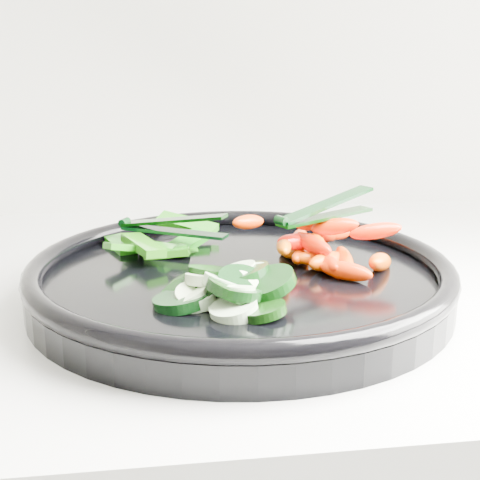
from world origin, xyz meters
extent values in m
cylinder|color=black|center=(0.45, 1.63, 0.94)|extent=(0.43, 0.43, 0.02)
torus|color=black|center=(0.45, 1.63, 0.96)|extent=(0.44, 0.44, 0.02)
cylinder|color=black|center=(0.41, 1.57, 0.96)|extent=(0.05, 0.05, 0.03)
cylinder|color=beige|center=(0.40, 1.56, 0.96)|extent=(0.04, 0.04, 0.02)
cylinder|color=black|center=(0.45, 1.53, 0.96)|extent=(0.05, 0.05, 0.02)
cylinder|color=beige|center=(0.43, 1.53, 0.96)|extent=(0.05, 0.05, 0.02)
cylinder|color=black|center=(0.41, 1.60, 0.96)|extent=(0.06, 0.06, 0.02)
cylinder|color=beige|center=(0.41, 1.58, 0.96)|extent=(0.04, 0.04, 0.02)
cylinder|color=black|center=(0.39, 1.56, 0.96)|extent=(0.06, 0.06, 0.02)
cylinder|color=#D5F2C1|center=(0.40, 1.56, 0.96)|extent=(0.04, 0.04, 0.01)
cylinder|color=black|center=(0.40, 1.57, 0.96)|extent=(0.06, 0.06, 0.03)
cylinder|color=#D8F3C2|center=(0.40, 1.56, 0.96)|extent=(0.04, 0.04, 0.02)
cylinder|color=black|center=(0.46, 1.56, 0.97)|extent=(0.05, 0.05, 0.03)
cylinder|color=#D8EFBF|center=(0.45, 1.58, 0.97)|extent=(0.03, 0.04, 0.02)
cylinder|color=black|center=(0.42, 1.59, 0.97)|extent=(0.07, 0.07, 0.02)
cylinder|color=beige|center=(0.41, 1.58, 0.97)|extent=(0.04, 0.04, 0.02)
cylinder|color=black|center=(0.43, 1.55, 0.97)|extent=(0.04, 0.05, 0.03)
cylinder|color=beige|center=(0.43, 1.56, 0.97)|extent=(0.04, 0.04, 0.03)
cylinder|color=black|center=(0.44, 1.56, 0.97)|extent=(0.06, 0.05, 0.03)
cylinder|color=#E6FBC8|center=(0.44, 1.56, 0.97)|extent=(0.04, 0.04, 0.02)
cylinder|color=black|center=(0.44, 1.58, 0.97)|extent=(0.06, 0.06, 0.02)
cylinder|color=#D7EDBE|center=(0.44, 1.59, 0.97)|extent=(0.04, 0.04, 0.02)
cylinder|color=black|center=(0.43, 1.55, 0.97)|extent=(0.05, 0.05, 0.02)
cylinder|color=#E1F7C5|center=(0.43, 1.55, 0.97)|extent=(0.04, 0.04, 0.01)
ellipsoid|color=#FD4B00|center=(0.54, 1.64, 0.96)|extent=(0.02, 0.04, 0.02)
ellipsoid|color=#FF5D00|center=(0.53, 1.63, 0.96)|extent=(0.05, 0.05, 0.03)
ellipsoid|color=#F11700|center=(0.54, 1.60, 0.96)|extent=(0.05, 0.04, 0.02)
ellipsoid|color=#E35200|center=(0.50, 1.67, 0.96)|extent=(0.03, 0.05, 0.03)
ellipsoid|color=#E04000|center=(0.57, 1.62, 0.96)|extent=(0.04, 0.05, 0.03)
ellipsoid|color=#FF2E00|center=(0.51, 1.65, 0.96)|extent=(0.03, 0.04, 0.02)
ellipsoid|color=red|center=(0.53, 1.62, 0.96)|extent=(0.02, 0.05, 0.02)
ellipsoid|color=#EF5700|center=(0.52, 1.64, 0.96)|extent=(0.05, 0.02, 0.02)
ellipsoid|color=#FE1500|center=(0.55, 1.72, 0.96)|extent=(0.02, 0.04, 0.02)
ellipsoid|color=#E64F00|center=(0.52, 1.70, 0.96)|extent=(0.03, 0.05, 0.02)
ellipsoid|color=#F35F00|center=(0.49, 1.64, 0.98)|extent=(0.02, 0.05, 0.02)
ellipsoid|color=#F33D00|center=(0.54, 1.67, 0.98)|extent=(0.04, 0.05, 0.03)
ellipsoid|color=#FF4B00|center=(0.52, 1.65, 0.98)|extent=(0.02, 0.04, 0.02)
ellipsoid|color=red|center=(0.51, 1.64, 0.98)|extent=(0.04, 0.05, 0.02)
ellipsoid|color=#FF1000|center=(0.50, 1.65, 0.98)|extent=(0.05, 0.04, 0.02)
ellipsoid|color=#FF2500|center=(0.55, 1.67, 0.98)|extent=(0.04, 0.03, 0.02)
ellipsoid|color=#F23700|center=(0.54, 1.65, 0.99)|extent=(0.05, 0.03, 0.02)
ellipsoid|color=#FF3B00|center=(0.46, 1.67, 0.99)|extent=(0.04, 0.04, 0.02)
ellipsoid|color=#FF1D00|center=(0.53, 1.67, 0.99)|extent=(0.05, 0.02, 0.02)
ellipsoid|color=#F63500|center=(0.57, 1.63, 0.99)|extent=(0.05, 0.02, 0.02)
cube|color=#09610F|center=(0.39, 1.71, 0.96)|extent=(0.02, 0.05, 0.02)
cube|color=#17700A|center=(0.40, 1.70, 0.96)|extent=(0.05, 0.04, 0.02)
cube|color=#176C0A|center=(0.39, 1.69, 0.96)|extent=(0.05, 0.02, 0.01)
cube|color=#0F6609|center=(0.40, 1.71, 0.96)|extent=(0.06, 0.06, 0.02)
cube|color=#216E0A|center=(0.34, 1.73, 0.96)|extent=(0.03, 0.05, 0.01)
cube|color=#0A6F0B|center=(0.37, 1.72, 0.96)|extent=(0.03, 0.07, 0.03)
cube|color=#1C6109|center=(0.35, 1.68, 0.97)|extent=(0.04, 0.04, 0.02)
cube|color=#22700A|center=(0.36, 1.69, 0.97)|extent=(0.04, 0.07, 0.01)
cube|color=#09670C|center=(0.41, 1.76, 0.97)|extent=(0.07, 0.05, 0.02)
cylinder|color=black|center=(0.48, 1.63, 1.00)|extent=(0.01, 0.01, 0.01)
cube|color=black|center=(0.53, 1.65, 1.00)|extent=(0.10, 0.07, 0.00)
cube|color=black|center=(0.53, 1.65, 1.01)|extent=(0.10, 0.07, 0.02)
cylinder|color=black|center=(0.35, 1.74, 0.98)|extent=(0.01, 0.01, 0.01)
cube|color=black|center=(0.39, 1.71, 0.97)|extent=(0.10, 0.07, 0.00)
cube|color=black|center=(0.39, 1.71, 0.99)|extent=(0.10, 0.07, 0.02)
camera|label=1|loc=(0.37, 1.08, 1.14)|focal=50.00mm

